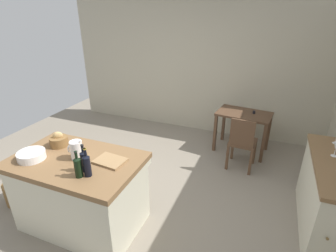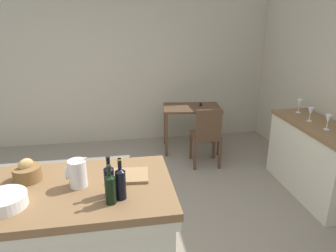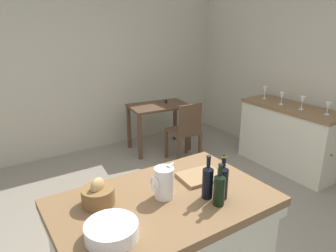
% 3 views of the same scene
% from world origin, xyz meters
% --- Properties ---
extents(ground_plane, '(6.76, 6.76, 0.00)m').
position_xyz_m(ground_plane, '(0.00, 0.00, 0.00)').
color(ground_plane, gray).
extents(wall_back, '(5.32, 0.12, 2.60)m').
position_xyz_m(wall_back, '(0.00, 2.60, 1.30)').
color(wall_back, '#B2AA93').
rests_on(wall_back, ground).
extents(island_table, '(1.42, 0.89, 0.90)m').
position_xyz_m(island_table, '(-0.39, -0.58, 0.48)').
color(island_table, brown).
rests_on(island_table, ground).
extents(side_cabinet, '(0.52, 1.38, 0.89)m').
position_xyz_m(side_cabinet, '(2.26, 0.39, 0.45)').
color(side_cabinet, brown).
rests_on(side_cabinet, ground).
extents(writing_desk, '(0.96, 0.67, 0.78)m').
position_xyz_m(writing_desk, '(1.11, 1.93, 0.61)').
color(writing_desk, '#513826').
rests_on(writing_desk, ground).
extents(wooden_chair, '(0.43, 0.43, 0.90)m').
position_xyz_m(wooden_chair, '(1.18, 1.32, 0.49)').
color(wooden_chair, '#513826').
rests_on(wooden_chair, ground).
extents(pitcher, '(0.17, 0.13, 0.25)m').
position_xyz_m(pitcher, '(-0.38, -0.56, 1.00)').
color(pitcher, white).
rests_on(pitcher, island_table).
extents(wash_bowl, '(0.29, 0.29, 0.09)m').
position_xyz_m(wash_bowl, '(-0.83, -0.75, 0.94)').
color(wash_bowl, white).
rests_on(wash_bowl, island_table).
extents(bread_basket, '(0.21, 0.21, 0.18)m').
position_xyz_m(bread_basket, '(-0.77, -0.40, 0.96)').
color(bread_basket, brown).
rests_on(bread_basket, island_table).
extents(cutting_board, '(0.33, 0.26, 0.02)m').
position_xyz_m(cutting_board, '(-0.01, -0.49, 0.91)').
color(cutting_board, '#99754C').
rests_on(cutting_board, island_table).
extents(wine_bottle_dark, '(0.07, 0.07, 0.30)m').
position_xyz_m(wine_bottle_dark, '(-0.07, -0.78, 1.02)').
color(wine_bottle_dark, black).
rests_on(wine_bottle_dark, island_table).
extents(wine_bottle_amber, '(0.07, 0.07, 0.30)m').
position_xyz_m(wine_bottle_amber, '(-0.15, -0.72, 1.02)').
color(wine_bottle_amber, black).
rests_on(wine_bottle_amber, island_table).
extents(wine_bottle_green, '(0.07, 0.07, 0.28)m').
position_xyz_m(wine_bottle_green, '(-0.14, -0.82, 1.01)').
color(wine_bottle_green, black).
rests_on(wine_bottle_green, island_table).
extents(wine_glass_far_left, '(0.07, 0.07, 0.15)m').
position_xyz_m(wine_glass_far_left, '(2.29, -0.07, 1.00)').
color(wine_glass_far_left, white).
rests_on(wine_glass_far_left, side_cabinet).
extents(wine_glass_left, '(0.07, 0.07, 0.17)m').
position_xyz_m(wine_glass_left, '(2.23, 0.24, 1.01)').
color(wine_glass_left, white).
rests_on(wine_glass_left, side_cabinet).
extents(wine_glass_middle, '(0.07, 0.07, 0.17)m').
position_xyz_m(wine_glass_middle, '(2.22, 0.54, 1.01)').
color(wine_glass_middle, white).
rests_on(wine_glass_middle, side_cabinet).
extents(wine_glass_right, '(0.07, 0.07, 0.18)m').
position_xyz_m(wine_glass_right, '(2.28, 0.89, 1.02)').
color(wine_glass_right, white).
rests_on(wine_glass_right, side_cabinet).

